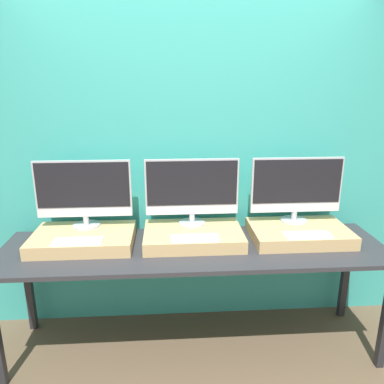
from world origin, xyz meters
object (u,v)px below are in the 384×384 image
monitor_right (296,187)px  keyboard_right (307,235)px  monitor_left (84,191)px  keyboard_center (195,238)px  keyboard_left (78,241)px  monitor_center (192,189)px

monitor_right → keyboard_right: size_ratio=2.09×
monitor_left → keyboard_center: (0.76, -0.28, -0.25)m
keyboard_left → monitor_center: bearing=20.3°
keyboard_left → keyboard_right: 1.52m
keyboard_left → keyboard_right: size_ratio=1.00×
keyboard_right → keyboard_left: bearing=180.0°
monitor_center → keyboard_right: size_ratio=2.09×
keyboard_right → monitor_left: bearing=169.5°
monitor_left → keyboard_right: 1.56m
keyboard_center → monitor_right: (0.76, 0.28, 0.25)m
keyboard_left → monitor_right: size_ratio=0.48×
keyboard_center → keyboard_right: 0.76m
keyboard_left → keyboard_center: 0.76m
monitor_left → monitor_right: size_ratio=1.00×
keyboard_right → keyboard_center: bearing=180.0°
monitor_right → keyboard_right: monitor_right is taller
keyboard_left → monitor_center: 0.85m
monitor_center → keyboard_right: 0.85m
monitor_left → keyboard_center: 0.85m
keyboard_left → monitor_center: monitor_center is taller
monitor_center → keyboard_right: (0.76, -0.28, -0.25)m
keyboard_center → monitor_right: monitor_right is taller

